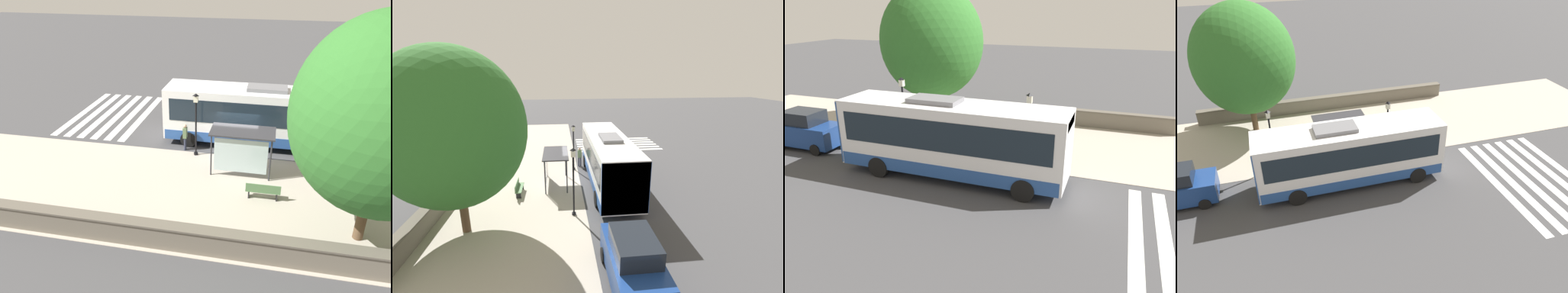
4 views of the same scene
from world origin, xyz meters
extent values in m
plane|color=#424244|center=(0.00, 0.00, 0.00)|extent=(120.00, 120.00, 0.00)
cube|color=#ADA393|center=(-4.50, 0.00, 0.01)|extent=(9.00, 44.00, 0.02)
cube|color=silver|center=(5.00, 7.45, 0.00)|extent=(9.00, 0.50, 0.01)
cube|color=silver|center=(5.00, 8.40, 0.00)|extent=(9.00, 0.50, 0.01)
cube|color=silver|center=(5.00, 9.35, 0.00)|extent=(9.00, 0.50, 0.01)
cube|color=silver|center=(5.00, 10.30, 0.00)|extent=(9.00, 0.50, 0.01)
cube|color=silver|center=(5.00, 11.25, 0.00)|extent=(9.00, 0.50, 0.01)
cube|color=silver|center=(5.00, 12.20, 0.00)|extent=(9.00, 0.50, 0.01)
cube|color=#6B6356|center=(-8.55, 0.00, 0.52)|extent=(0.50, 20.00, 1.03)
cube|color=#5B5449|center=(-8.55, 0.00, 1.07)|extent=(0.60, 20.00, 0.08)
cube|color=white|center=(1.97, -0.72, 2.01)|extent=(2.60, 10.67, 3.12)
cube|color=black|center=(1.97, -0.72, 2.42)|extent=(2.64, 9.82, 1.37)
cube|color=#264C93|center=(1.97, -0.72, 0.76)|extent=(2.64, 10.46, 0.62)
cube|color=#264C93|center=(1.97, -6.03, 2.01)|extent=(2.64, 0.06, 3.00)
cube|color=black|center=(1.97, 4.58, 3.26)|extent=(1.95, 0.08, 0.44)
cube|color=slate|center=(1.97, -1.52, 3.68)|extent=(1.30, 2.35, 0.22)
cylinder|color=black|center=(0.75, 3.01, 0.50)|extent=(0.30, 1.00, 1.00)
cylinder|color=black|center=(3.19, 3.01, 0.50)|extent=(0.30, 1.00, 1.00)
cylinder|color=black|center=(0.75, -4.03, 0.50)|extent=(0.30, 1.00, 1.00)
cylinder|color=black|center=(3.19, -4.03, 0.50)|extent=(0.30, 1.00, 1.00)
cylinder|color=#2D2D33|center=(-1.02, -2.05, 1.18)|extent=(0.08, 0.08, 2.36)
cylinder|color=#2D2D33|center=(-1.02, 1.05, 1.18)|extent=(0.08, 0.08, 2.36)
cylinder|color=#2D2D33|center=(-2.47, -2.05, 1.18)|extent=(0.08, 0.08, 2.36)
cylinder|color=#2D2D33|center=(-2.47, 1.05, 1.18)|extent=(0.08, 0.08, 2.36)
cube|color=#2D2D33|center=(-1.74, -0.50, 2.40)|extent=(1.75, 3.40, 0.08)
cube|color=silver|center=(-2.45, -0.50, 1.30)|extent=(0.03, 2.79, 1.89)
cylinder|color=#2D3347|center=(0.18, 3.11, 0.40)|extent=(0.12, 0.12, 0.81)
cylinder|color=#2D3347|center=(0.34, 3.11, 0.40)|extent=(0.12, 0.12, 0.81)
cube|color=#59724C|center=(0.26, 3.11, 1.13)|extent=(0.34, 0.22, 0.65)
sphere|color=tan|center=(0.26, 3.11, 1.57)|extent=(0.22, 0.22, 0.22)
cube|color=#4C7247|center=(-4.20, -1.81, 0.45)|extent=(0.40, 1.67, 0.06)
cube|color=#4C7247|center=(-4.37, -1.81, 0.68)|extent=(0.04, 1.67, 0.40)
cube|color=black|center=(-4.20, -2.48, 0.23)|extent=(0.32, 0.06, 0.45)
cube|color=black|center=(-4.20, -1.14, 0.23)|extent=(0.32, 0.06, 0.45)
cylinder|color=black|center=(-0.73, -4.91, 0.08)|extent=(0.24, 0.24, 0.16)
cylinder|color=black|center=(-0.73, -4.91, 1.78)|extent=(0.10, 0.10, 3.56)
cube|color=silver|center=(-0.73, -4.91, 3.73)|extent=(0.24, 0.24, 0.35)
pyramid|color=black|center=(-0.73, -4.91, 3.98)|extent=(0.28, 0.28, 0.14)
cylinder|color=black|center=(-0.30, 2.33, 0.08)|extent=(0.24, 0.24, 0.16)
cylinder|color=black|center=(-0.30, 2.33, 1.67)|extent=(0.10, 0.10, 3.35)
cube|color=silver|center=(-0.30, 2.33, 3.52)|extent=(0.24, 0.24, 0.35)
pyramid|color=black|center=(-0.30, 2.33, 3.77)|extent=(0.28, 0.28, 0.14)
cylinder|color=brown|center=(-6.38, -5.86, 1.77)|extent=(0.41, 0.41, 3.55)
ellipsoid|color=#2D6B28|center=(-6.38, -5.86, 5.43)|extent=(6.85, 6.85, 7.54)
cylinder|color=black|center=(2.08, -8.87, 0.32)|extent=(0.22, 0.64, 0.64)
camera|label=1|loc=(-20.16, -1.81, 10.46)|focal=35.00mm
camera|label=2|loc=(-1.44, -18.33, 8.02)|focal=24.00mm
camera|label=3|loc=(17.09, 6.29, 7.73)|focal=35.00mm
camera|label=4|loc=(20.07, -5.01, 13.40)|focal=35.00mm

